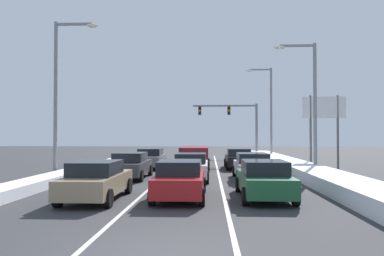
{
  "coord_description": "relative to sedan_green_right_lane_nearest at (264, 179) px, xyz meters",
  "views": [
    {
      "loc": [
        1.11,
        -7.57,
        2.51
      ],
      "look_at": [
        -0.44,
        24.75,
        3.16
      ],
      "focal_mm": 33.86,
      "sensor_mm": 36.0,
      "label": 1
    }
  ],
  "objects": [
    {
      "name": "ground_plane",
      "position": [
        -3.28,
        6.92,
        -0.76
      ],
      "size": [
        120.0,
        120.0,
        0.0
      ],
      "primitive_type": "plane",
      "color": "#333335"
    },
    {
      "name": "lane_stripe_between_right_lane_and_center_lane",
      "position": [
        -1.58,
        10.39,
        -0.76
      ],
      "size": [
        0.14,
        38.19,
        0.01
      ],
      "primitive_type": "cube",
      "color": "silver",
      "rests_on": "ground"
    },
    {
      "name": "lane_stripe_between_center_lane_and_left_lane",
      "position": [
        -4.98,
        10.39,
        -0.76
      ],
      "size": [
        0.14,
        38.19,
        0.01
      ],
      "primitive_type": "cube",
      "color": "silver",
      "rests_on": "ground"
    },
    {
      "name": "snow_bank_right_shoulder",
      "position": [
        3.72,
        10.39,
        -0.43
      ],
      "size": [
        2.19,
        38.19,
        0.66
      ],
      "primitive_type": "cube",
      "color": "white",
      "rests_on": "ground"
    },
    {
      "name": "snow_bank_left_shoulder",
      "position": [
        -10.28,
        10.39,
        -0.52
      ],
      "size": [
        1.37,
        38.19,
        0.48
      ],
      "primitive_type": "cube",
      "color": "white",
      "rests_on": "ground"
    },
    {
      "name": "sedan_green_right_lane_nearest",
      "position": [
        0.0,
        0.0,
        0.0
      ],
      "size": [
        2.0,
        4.5,
        1.51
      ],
      "color": "#1E5633",
      "rests_on": "ground"
    },
    {
      "name": "sedan_silver_right_lane_second",
      "position": [
        0.24,
        6.01,
        0.0
      ],
      "size": [
        2.0,
        4.5,
        1.51
      ],
      "color": "#B7BABF",
      "rests_on": "ground"
    },
    {
      "name": "sedan_black_right_lane_third",
      "position": [
        0.0,
        12.83,
        0.0
      ],
      "size": [
        2.0,
        4.5,
        1.51
      ],
      "color": "black",
      "rests_on": "ground"
    },
    {
      "name": "sedan_red_center_lane_nearest",
      "position": [
        -3.33,
        -0.17,
        0.0
      ],
      "size": [
        2.0,
        4.5,
        1.51
      ],
      "color": "maroon",
      "rests_on": "ground"
    },
    {
      "name": "sedan_white_center_lane_second",
      "position": [
        -3.19,
        5.69,
        0.0
      ],
      "size": [
        2.0,
        4.5,
        1.51
      ],
      "color": "silver",
      "rests_on": "ground"
    },
    {
      "name": "suv_maroon_center_lane_third",
      "position": [
        -3.23,
        11.81,
        0.25
      ],
      "size": [
        2.16,
        4.9,
        1.67
      ],
      "color": "maroon",
      "rests_on": "ground"
    },
    {
      "name": "sedan_tan_left_lane_nearest",
      "position": [
        -6.55,
        -0.63,
        0.0
      ],
      "size": [
        2.0,
        4.5,
        1.51
      ],
      "color": "#937F60",
      "rests_on": "ground"
    },
    {
      "name": "sedan_charcoal_left_lane_second",
      "position": [
        -6.74,
        6.3,
        0.0
      ],
      "size": [
        2.0,
        4.5,
        1.51
      ],
      "color": "#38383D",
      "rests_on": "ground"
    },
    {
      "name": "sedan_gray_left_lane_third",
      "position": [
        -6.6,
        12.73,
        0.0
      ],
      "size": [
        2.0,
        4.5,
        1.51
      ],
      "color": "slate",
      "rests_on": "ground"
    },
    {
      "name": "traffic_light_gantry",
      "position": [
        0.99,
        27.74,
        3.73
      ],
      "size": [
        7.54,
        0.47,
        6.2
      ],
      "color": "slate",
      "rests_on": "ground"
    },
    {
      "name": "street_lamp_right_near",
      "position": [
        4.17,
        8.66,
        4.23
      ],
      "size": [
        2.66,
        0.36,
        8.36
      ],
      "color": "gray",
      "rests_on": "ground"
    },
    {
      "name": "street_lamp_right_mid",
      "position": [
        3.81,
        22.55,
        4.75
      ],
      "size": [
        2.66,
        0.36,
        9.37
      ],
      "color": "gray",
      "rests_on": "ground"
    },
    {
      "name": "street_lamp_left_mid",
      "position": [
        -11.0,
        6.55,
        4.71
      ],
      "size": [
        2.66,
        0.36,
        9.29
      ],
      "color": "gray",
      "rests_on": "ground"
    },
    {
      "name": "roadside_sign_right",
      "position": [
        6.41,
        12.92,
        3.25
      ],
      "size": [
        3.2,
        0.16,
        5.5
      ],
      "color": "#59595B",
      "rests_on": "ground"
    }
  ]
}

